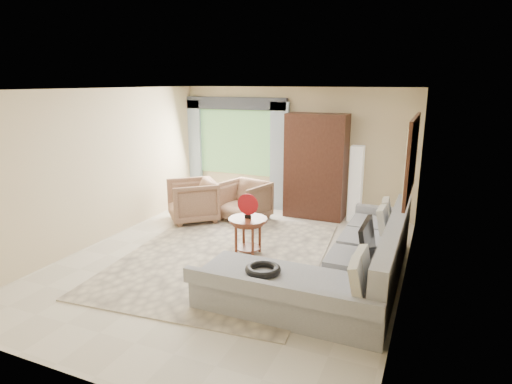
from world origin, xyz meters
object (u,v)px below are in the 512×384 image
at_px(armchair_right, 244,201).
at_px(armoire, 316,166).
at_px(sectional_sofa, 345,268).
at_px(potted_plant, 189,194).
at_px(floor_lamp, 356,184).
at_px(tv_screen, 368,240).
at_px(coffee_table, 248,236).
at_px(armchair_left, 192,201).

bearing_deg(armchair_right, armoire, 48.07).
bearing_deg(sectional_sofa, armoire, 113.06).
relative_size(potted_plant, floor_lamp, 0.33).
relative_size(tv_screen, potted_plant, 1.49).
distance_m(sectional_sofa, tv_screen, 0.51).
xyz_separation_m(coffee_table, potted_plant, (-2.39, 2.07, -0.07)).
distance_m(sectional_sofa, armchair_right, 3.23).
height_order(coffee_table, potted_plant, coffee_table).
relative_size(tv_screen, armchair_left, 0.81).
bearing_deg(floor_lamp, sectional_sofa, -81.67).
height_order(armchair_left, potted_plant, armchair_left).
bearing_deg(tv_screen, sectional_sofa, 176.48).
xyz_separation_m(armchair_right, armoire, (1.23, 0.81, 0.65)).
distance_m(tv_screen, coffee_table, 2.04).
distance_m(armchair_right, potted_plant, 1.67).
distance_m(tv_screen, armchair_right, 3.46).
bearing_deg(potted_plant, armchair_left, -54.14).
relative_size(armchair_left, potted_plant, 1.83).
relative_size(coffee_table, potted_plant, 1.23).
bearing_deg(floor_lamp, coffee_table, -116.56).
xyz_separation_m(armchair_left, armoire, (2.15, 1.25, 0.63)).
xyz_separation_m(potted_plant, armoire, (2.82, 0.33, 0.80)).
bearing_deg(potted_plant, coffee_table, -40.88).
bearing_deg(coffee_table, armchair_left, 146.37).
height_order(sectional_sofa, coffee_table, sectional_sofa).
distance_m(armchair_left, potted_plant, 1.15).
distance_m(potted_plant, floor_lamp, 3.67).
bearing_deg(armchair_left, potted_plant, 173.70).
xyz_separation_m(sectional_sofa, armoire, (-1.23, 2.90, 0.77)).
bearing_deg(armchair_right, armchair_left, -140.10).
xyz_separation_m(potted_plant, floor_lamp, (3.62, 0.39, 0.50)).
xyz_separation_m(tv_screen, coffee_table, (-1.93, 0.52, -0.40)).
distance_m(armchair_left, floor_lamp, 3.24).
relative_size(potted_plant, armoire, 0.24).
bearing_deg(sectional_sofa, armchair_left, 154.04).
xyz_separation_m(sectional_sofa, armchair_right, (-2.46, 2.08, 0.11)).
relative_size(tv_screen, coffee_table, 1.20).
xyz_separation_m(sectional_sofa, coffee_table, (-1.66, 0.50, 0.04)).
bearing_deg(armchair_left, armoire, 78.03).
xyz_separation_m(armchair_right, potted_plant, (-1.59, 0.48, -0.15)).
height_order(armchair_right, floor_lamp, floor_lamp).
relative_size(coffee_table, armoire, 0.29).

